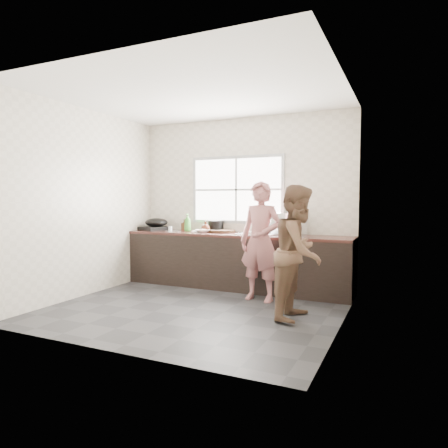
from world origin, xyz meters
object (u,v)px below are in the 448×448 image
at_px(bottle_brown_tall, 184,225).
at_px(woman, 261,245).
at_px(pot_lid_left, 174,232).
at_px(person_side, 299,252).
at_px(bowl_crabs, 260,234).
at_px(bottle_brown_short, 206,227).
at_px(bowl_held, 252,233).
at_px(burner, 153,228).
at_px(plate_food, 198,231).
at_px(black_pot, 216,226).
at_px(bowl_mince, 203,231).
at_px(wok, 156,222).
at_px(glass_jar, 170,229).
at_px(pot_lid_right, 172,231).
at_px(cutting_board, 222,231).
at_px(dish_rack, 289,224).
at_px(bottle_green, 188,223).

bearing_deg(bottle_brown_tall, woman, -25.13).
xyz_separation_m(bottle_brown_tall, pot_lid_left, (0.03, -0.37, -0.08)).
height_order(person_side, bowl_crabs, person_side).
bearing_deg(bowl_crabs, bottle_brown_short, 167.33).
distance_m(bowl_held, burner, 1.91).
height_order(bowl_held, bottle_brown_short, bottle_brown_short).
bearing_deg(bottle_brown_tall, plate_food, -28.60).
bearing_deg(black_pot, bowl_mince, -106.65).
bearing_deg(burner, bowl_mince, -5.85).
bearing_deg(wok, woman, -15.81).
relative_size(woman, bowl_mince, 7.40).
bearing_deg(bottle_brown_tall, glass_jar, -100.81).
distance_m(person_side, pot_lid_right, 2.69).
distance_m(cutting_board, bottle_brown_short, 0.27).
bearing_deg(bowl_mince, bottle_brown_short, 84.33).
bearing_deg(bowl_mince, cutting_board, 35.23).
distance_m(bottle_brown_tall, dish_rack, 1.90).
bearing_deg(bottle_brown_short, bottle_green, 175.35).
relative_size(woman, dish_rack, 3.48).
distance_m(bowl_held, black_pot, 0.86).
xyz_separation_m(burner, pot_lid_right, (0.43, -0.06, -0.02)).
relative_size(woman, glass_jar, 17.21).
xyz_separation_m(cutting_board, bottle_brown_tall, (-0.77, 0.12, 0.06)).
xyz_separation_m(person_side, black_pot, (-1.74, 1.38, 0.17)).
relative_size(bottle_green, wok, 0.75).
bearing_deg(cutting_board, glass_jar, -164.95).
height_order(person_side, pot_lid_right, person_side).
distance_m(bowl_held, pot_lid_left, 1.36).
relative_size(cutting_board, black_pot, 1.68).
distance_m(cutting_board, bowl_held, 0.65).
xyz_separation_m(bottle_brown_short, dish_rack, (1.37, 0.07, 0.08)).
bearing_deg(bowl_held, dish_rack, 22.28).
xyz_separation_m(dish_rack, pot_lid_right, (-1.98, -0.11, -0.16)).
bearing_deg(bowl_mince, dish_rack, 6.46).
height_order(glass_jar, burner, glass_jar).
relative_size(glass_jar, pot_lid_left, 0.38).
height_order(glass_jar, dish_rack, dish_rack).
height_order(bottle_brown_short, pot_lid_left, bottle_brown_short).
bearing_deg(dish_rack, woman, -94.67).
relative_size(cutting_board, bottle_brown_tall, 2.51).
height_order(pot_lid_left, pot_lid_right, pot_lid_right).
relative_size(woman, wok, 3.90).
bearing_deg(plate_food, pot_lid_left, -155.57).
relative_size(black_pot, dish_rack, 0.58).
distance_m(plate_food, pot_lid_left, 0.39).
xyz_separation_m(plate_food, glass_jar, (-0.45, -0.14, 0.04)).
relative_size(black_pot, bottle_green, 0.87).
xyz_separation_m(bowl_mince, wok, (-0.96, 0.12, 0.11)).
distance_m(bowl_crabs, burner, 2.07).
xyz_separation_m(bowl_crabs, dish_rack, (0.35, 0.29, 0.14)).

